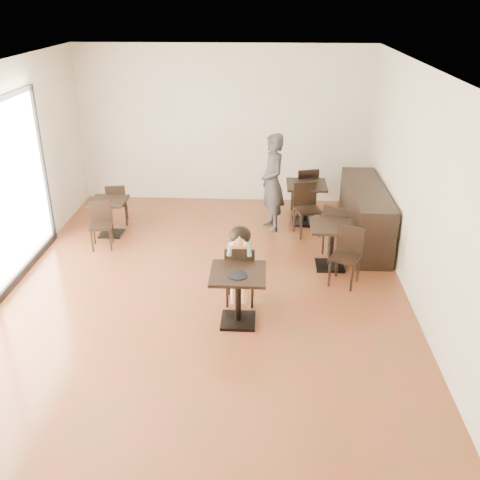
# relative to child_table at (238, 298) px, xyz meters

# --- Properties ---
(floor) EXTENTS (6.00, 8.00, 0.01)m
(floor) POSITION_rel_child_table_xyz_m (-0.54, 0.76, -0.38)
(floor) COLOR brown
(floor) RESTS_ON ground
(ceiling) EXTENTS (6.00, 8.00, 0.01)m
(ceiling) POSITION_rel_child_table_xyz_m (-0.54, 0.76, 2.82)
(ceiling) COLOR white
(ceiling) RESTS_ON floor
(wall_back) EXTENTS (6.00, 0.01, 3.20)m
(wall_back) POSITION_rel_child_table_xyz_m (-0.54, 4.76, 1.22)
(wall_back) COLOR white
(wall_back) RESTS_ON floor
(wall_front) EXTENTS (6.00, 0.01, 3.20)m
(wall_front) POSITION_rel_child_table_xyz_m (-0.54, -3.24, 1.22)
(wall_front) COLOR white
(wall_front) RESTS_ON floor
(wall_right) EXTENTS (0.01, 8.00, 3.20)m
(wall_right) POSITION_rel_child_table_xyz_m (2.46, 0.76, 1.22)
(wall_right) COLOR white
(wall_right) RESTS_ON floor
(child_table) EXTENTS (0.73, 0.73, 0.77)m
(child_table) POSITION_rel_child_table_xyz_m (0.00, 0.00, 0.00)
(child_table) COLOR black
(child_table) RESTS_ON floor
(child_chair) EXTENTS (0.42, 0.42, 0.92)m
(child_chair) POSITION_rel_child_table_xyz_m (0.00, 0.55, 0.08)
(child_chair) COLOR black
(child_chair) RESTS_ON floor
(child) EXTENTS (0.42, 0.58, 1.16)m
(child) POSITION_rel_child_table_xyz_m (0.00, 0.55, 0.20)
(child) COLOR slate
(child) RESTS_ON child_chair
(plate) EXTENTS (0.26, 0.26, 0.02)m
(plate) POSITION_rel_child_table_xyz_m (0.00, -0.10, 0.39)
(plate) COLOR black
(plate) RESTS_ON child_table
(pizza_slice) EXTENTS (0.27, 0.21, 0.06)m
(pizza_slice) POSITION_rel_child_table_xyz_m (0.00, 0.36, 0.62)
(pizza_slice) COLOR tan
(pizza_slice) RESTS_ON child
(adult_patron) EXTENTS (0.61, 0.76, 1.81)m
(adult_patron) POSITION_rel_child_table_xyz_m (0.46, 3.23, 0.52)
(adult_patron) COLOR #343439
(adult_patron) RESTS_ON floor
(cafe_table_mid) EXTENTS (0.93, 0.93, 0.75)m
(cafe_table_mid) POSITION_rel_child_table_xyz_m (1.41, 1.69, -0.01)
(cafe_table_mid) COLOR black
(cafe_table_mid) RESTS_ON floor
(cafe_table_left) EXTENTS (0.75, 0.75, 0.68)m
(cafe_table_left) POSITION_rel_child_table_xyz_m (-2.50, 2.78, -0.05)
(cafe_table_left) COLOR black
(cafe_table_left) RESTS_ON floor
(cafe_table_back) EXTENTS (0.94, 0.94, 0.79)m
(cafe_table_back) POSITION_rel_child_table_xyz_m (1.11, 3.53, 0.01)
(cafe_table_back) COLOR black
(cafe_table_back) RESTS_ON floor
(chair_mid_a) EXTENTS (0.53, 0.53, 0.90)m
(chair_mid_a) POSITION_rel_child_table_xyz_m (1.56, 2.24, 0.06)
(chair_mid_a) COLOR black
(chair_mid_a) RESTS_ON floor
(chair_mid_b) EXTENTS (0.53, 0.53, 0.90)m
(chair_mid_b) POSITION_rel_child_table_xyz_m (1.56, 1.14, 0.06)
(chair_mid_b) COLOR black
(chair_mid_b) RESTS_ON floor
(chair_left_a) EXTENTS (0.43, 0.43, 0.81)m
(chair_left_a) POSITION_rel_child_table_xyz_m (-2.50, 3.33, 0.02)
(chair_left_a) COLOR black
(chair_left_a) RESTS_ON floor
(chair_left_b) EXTENTS (0.43, 0.43, 0.81)m
(chair_left_b) POSITION_rel_child_table_xyz_m (-2.50, 2.23, 0.02)
(chair_left_b) COLOR black
(chair_left_b) RESTS_ON floor
(chair_back_a) EXTENTS (0.54, 0.54, 0.95)m
(chair_back_a) POSITION_rel_child_table_xyz_m (1.11, 4.08, 0.09)
(chair_back_a) COLOR black
(chair_back_a) RESTS_ON floor
(chair_back_b) EXTENTS (0.54, 0.54, 0.95)m
(chair_back_b) POSITION_rel_child_table_xyz_m (1.11, 2.98, 0.09)
(chair_back_b) COLOR black
(chair_back_b) RESTS_ON floor
(service_counter) EXTENTS (0.60, 2.40, 1.00)m
(service_counter) POSITION_rel_child_table_xyz_m (2.11, 2.76, 0.12)
(service_counter) COLOR black
(service_counter) RESTS_ON floor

